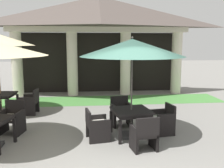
{
  "coord_description": "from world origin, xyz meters",
  "views": [
    {
      "loc": [
        -0.61,
        -4.76,
        2.55
      ],
      "look_at": [
        0.16,
        2.91,
        1.28
      ],
      "focal_mm": 41.13,
      "sensor_mm": 36.0,
      "label": 1
    }
  ],
  "objects_px": {
    "patio_chair_near_foreground_east": "(163,120)",
    "patio_umbrella_near_foreground": "(132,48)",
    "patio_table_near_foreground": "(131,113)",
    "patio_chair_mid_right_north": "(12,119)",
    "patio_chair_mid_left_east": "(30,103)",
    "patio_table_mid_left": "(0,96)",
    "patio_chair_near_foreground_west": "(97,126)",
    "patio_chair_near_foreground_south": "(144,135)",
    "patio_chair_near_foreground_north": "(121,112)"
  },
  "relations": [
    {
      "from": "patio_table_near_foreground",
      "to": "patio_chair_mid_left_east",
      "type": "distance_m",
      "value": 4.1
    },
    {
      "from": "patio_chair_near_foreground_north",
      "to": "patio_chair_near_foreground_east",
      "type": "bearing_deg",
      "value": 135.0
    },
    {
      "from": "patio_chair_near_foreground_west",
      "to": "patio_umbrella_near_foreground",
      "type": "bearing_deg",
      "value": 90.0
    },
    {
      "from": "patio_chair_near_foreground_north",
      "to": "patio_chair_near_foreground_west",
      "type": "height_order",
      "value": "patio_chair_near_foreground_north"
    },
    {
      "from": "patio_chair_near_foreground_west",
      "to": "patio_chair_near_foreground_south",
      "type": "bearing_deg",
      "value": 44.95
    },
    {
      "from": "patio_chair_mid_left_east",
      "to": "patio_chair_mid_right_north",
      "type": "relative_size",
      "value": 0.97
    },
    {
      "from": "patio_chair_near_foreground_north",
      "to": "patio_table_near_foreground",
      "type": "bearing_deg",
      "value": 90.0
    },
    {
      "from": "patio_table_mid_left",
      "to": "patio_chair_mid_left_east",
      "type": "xyz_separation_m",
      "value": [
        1.04,
        -0.09,
        -0.24
      ]
    },
    {
      "from": "patio_chair_mid_right_north",
      "to": "patio_chair_near_foreground_south",
      "type": "bearing_deg",
      "value": 168.05
    },
    {
      "from": "patio_umbrella_near_foreground",
      "to": "patio_chair_near_foreground_north",
      "type": "xyz_separation_m",
      "value": [
        -0.15,
        0.94,
        -1.96
      ]
    },
    {
      "from": "patio_umbrella_near_foreground",
      "to": "patio_chair_mid_left_east",
      "type": "xyz_separation_m",
      "value": [
        -3.2,
        2.55,
        -1.97
      ]
    },
    {
      "from": "patio_umbrella_near_foreground",
      "to": "patio_chair_near_foreground_north",
      "type": "bearing_deg",
      "value": 99.22
    },
    {
      "from": "patio_table_near_foreground",
      "to": "patio_chair_near_foreground_north",
      "type": "relative_size",
      "value": 1.25
    },
    {
      "from": "patio_chair_near_foreground_west",
      "to": "patio_chair_mid_left_east",
      "type": "bearing_deg",
      "value": -149.35
    },
    {
      "from": "patio_chair_near_foreground_west",
      "to": "patio_chair_mid_left_east",
      "type": "distance_m",
      "value": 3.52
    },
    {
      "from": "patio_chair_mid_right_north",
      "to": "patio_chair_near_foreground_east",
      "type": "bearing_deg",
      "value": -173.86
    },
    {
      "from": "patio_table_near_foreground",
      "to": "patio_chair_near_foreground_east",
      "type": "height_order",
      "value": "patio_chair_near_foreground_east"
    },
    {
      "from": "patio_umbrella_near_foreground",
      "to": "patio_chair_near_foreground_south",
      "type": "height_order",
      "value": "patio_umbrella_near_foreground"
    },
    {
      "from": "patio_umbrella_near_foreground",
      "to": "patio_table_near_foreground",
      "type": "bearing_deg",
      "value": -153.43
    },
    {
      "from": "patio_chair_near_foreground_north",
      "to": "patio_table_mid_left",
      "type": "relative_size",
      "value": 0.87
    },
    {
      "from": "patio_umbrella_near_foreground",
      "to": "patio_chair_mid_left_east",
      "type": "relative_size",
      "value": 3.09
    },
    {
      "from": "patio_chair_near_foreground_east",
      "to": "patio_umbrella_near_foreground",
      "type": "bearing_deg",
      "value": 90.0
    },
    {
      "from": "patio_table_near_foreground",
      "to": "patio_chair_mid_left_east",
      "type": "bearing_deg",
      "value": 141.45
    },
    {
      "from": "patio_chair_near_foreground_west",
      "to": "patio_chair_near_foreground_east",
      "type": "bearing_deg",
      "value": 90.0
    },
    {
      "from": "patio_table_near_foreground",
      "to": "patio_chair_near_foreground_south",
      "type": "distance_m",
      "value": 0.99
    },
    {
      "from": "patio_chair_mid_left_east",
      "to": "patio_chair_near_foreground_south",
      "type": "bearing_deg",
      "value": -130.97
    },
    {
      "from": "patio_chair_near_foreground_north",
      "to": "patio_chair_mid_left_east",
      "type": "bearing_deg",
      "value": -37.06
    },
    {
      "from": "patio_chair_mid_right_north",
      "to": "patio_chair_mid_left_east",
      "type": "bearing_deg",
      "value": -80.84
    },
    {
      "from": "patio_chair_near_foreground_south",
      "to": "patio_chair_near_foreground_west",
      "type": "height_order",
      "value": "patio_chair_near_foreground_south"
    },
    {
      "from": "patio_chair_near_foreground_south",
      "to": "patio_umbrella_near_foreground",
      "type": "bearing_deg",
      "value": 90.0
    },
    {
      "from": "patio_umbrella_near_foreground",
      "to": "patio_chair_near_foreground_west",
      "type": "height_order",
      "value": "patio_umbrella_near_foreground"
    },
    {
      "from": "patio_chair_near_foreground_east",
      "to": "patio_chair_near_foreground_west",
      "type": "distance_m",
      "value": 1.91
    },
    {
      "from": "patio_chair_mid_left_east",
      "to": "patio_table_near_foreground",
      "type": "bearing_deg",
      "value": -123.35
    },
    {
      "from": "patio_table_near_foreground",
      "to": "patio_table_mid_left",
      "type": "relative_size",
      "value": 1.08
    },
    {
      "from": "patio_chair_near_foreground_east",
      "to": "patio_chair_near_foreground_south",
      "type": "xyz_separation_m",
      "value": [
        -0.79,
        -1.1,
        -0.0
      ]
    },
    {
      "from": "patio_chair_near_foreground_south",
      "to": "patio_table_mid_left",
      "type": "xyz_separation_m",
      "value": [
        -4.39,
        3.59,
        0.26
      ]
    },
    {
      "from": "patio_chair_near_foreground_west",
      "to": "patio_chair_mid_right_north",
      "type": "xyz_separation_m",
      "value": [
        -2.35,
        0.73,
        0.04
      ]
    },
    {
      "from": "patio_chair_near_foreground_south",
      "to": "patio_chair_mid_left_east",
      "type": "height_order",
      "value": "patio_chair_mid_left_east"
    },
    {
      "from": "patio_table_near_foreground",
      "to": "patio_chair_near_foreground_west",
      "type": "height_order",
      "value": "patio_chair_near_foreground_west"
    },
    {
      "from": "patio_chair_near_foreground_west",
      "to": "patio_table_mid_left",
      "type": "xyz_separation_m",
      "value": [
        -3.3,
        2.8,
        0.27
      ]
    },
    {
      "from": "patio_chair_near_foreground_south",
      "to": "patio_chair_near_foreground_east",
      "type": "bearing_deg",
      "value": 45.09
    },
    {
      "from": "patio_table_near_foreground",
      "to": "patio_table_mid_left",
      "type": "height_order",
      "value": "patio_table_near_foreground"
    },
    {
      "from": "patio_chair_near_foreground_west",
      "to": "patio_chair_mid_right_north",
      "type": "height_order",
      "value": "patio_chair_mid_right_north"
    },
    {
      "from": "patio_chair_near_foreground_west",
      "to": "patio_table_mid_left",
      "type": "distance_m",
      "value": 4.33
    },
    {
      "from": "patio_umbrella_near_foreground",
      "to": "patio_chair_mid_right_north",
      "type": "xyz_separation_m",
      "value": [
        -3.29,
        0.57,
        -1.97
      ]
    },
    {
      "from": "patio_table_mid_left",
      "to": "patio_chair_near_foreground_east",
      "type": "bearing_deg",
      "value": -25.68
    },
    {
      "from": "patio_chair_near_foreground_west",
      "to": "patio_table_near_foreground",
      "type": "bearing_deg",
      "value": 90.0
    },
    {
      "from": "patio_chair_near_foreground_east",
      "to": "patio_chair_near_foreground_west",
      "type": "bearing_deg",
      "value": 90.0
    },
    {
      "from": "patio_table_near_foreground",
      "to": "patio_umbrella_near_foreground",
      "type": "height_order",
      "value": "patio_umbrella_near_foreground"
    },
    {
      "from": "patio_chair_near_foreground_east",
      "to": "patio_chair_near_foreground_south",
      "type": "distance_m",
      "value": 1.35
    }
  ]
}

